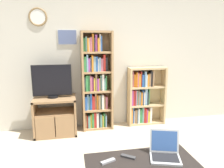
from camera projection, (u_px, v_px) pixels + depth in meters
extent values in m
cube|color=beige|center=(103.00, 59.00, 4.16)|extent=(6.53, 0.06, 2.60)
torus|color=olive|center=(38.00, 17.00, 3.75)|extent=(0.31, 0.03, 0.31)
cylinder|color=white|center=(38.00, 17.00, 3.75)|extent=(0.26, 0.02, 0.26)
cube|color=silver|center=(67.00, 37.00, 3.92)|extent=(0.35, 0.01, 0.27)
cube|color=slate|center=(67.00, 37.00, 3.91)|extent=(0.32, 0.02, 0.25)
cube|color=#9E754C|center=(35.00, 117.00, 3.83)|extent=(0.04, 0.50, 0.67)
cube|color=#9E754C|center=(75.00, 114.00, 3.97)|extent=(0.04, 0.50, 0.67)
cube|color=#9E754C|center=(55.00, 99.00, 3.83)|extent=(0.73, 0.50, 0.04)
cube|color=#9E754C|center=(57.00, 132.00, 3.97)|extent=(0.73, 0.50, 0.04)
cube|color=#9E754C|center=(55.00, 112.00, 3.89)|extent=(0.65, 0.47, 0.04)
cube|color=#9E754C|center=(45.00, 128.00, 3.66)|extent=(0.31, 0.02, 0.36)
cube|color=#9E754C|center=(65.00, 126.00, 3.72)|extent=(0.31, 0.02, 0.36)
cylinder|color=black|center=(53.00, 96.00, 3.83)|extent=(0.18, 0.18, 0.04)
cube|color=black|center=(52.00, 80.00, 3.77)|extent=(0.67, 0.05, 0.54)
cube|color=black|center=(52.00, 81.00, 3.74)|extent=(0.63, 0.01, 0.50)
cube|color=tan|center=(83.00, 82.00, 3.97)|extent=(0.04, 0.30, 1.82)
cube|color=tan|center=(111.00, 81.00, 4.07)|extent=(0.04, 0.30, 1.82)
cube|color=tan|center=(96.00, 80.00, 4.16)|extent=(0.56, 0.02, 1.82)
cube|color=tan|center=(98.00, 127.00, 4.21)|extent=(0.49, 0.26, 0.04)
cube|color=tan|center=(98.00, 109.00, 4.14)|extent=(0.49, 0.26, 0.04)
cube|color=tan|center=(97.00, 91.00, 4.06)|extent=(0.49, 0.26, 0.04)
cube|color=tan|center=(97.00, 72.00, 3.99)|extent=(0.49, 0.26, 0.04)
cube|color=tan|center=(97.00, 52.00, 3.91)|extent=(0.49, 0.26, 0.04)
cube|color=tan|center=(96.00, 32.00, 3.84)|extent=(0.49, 0.26, 0.04)
cube|color=#93704C|center=(86.00, 120.00, 4.15)|extent=(0.03, 0.21, 0.25)
cube|color=red|center=(87.00, 121.00, 4.16)|extent=(0.02, 0.20, 0.23)
cube|color=#5B9389|center=(89.00, 120.00, 4.16)|extent=(0.04, 0.23, 0.24)
cube|color=gold|center=(91.00, 120.00, 4.17)|extent=(0.03, 0.20, 0.25)
cube|color=#388947|center=(93.00, 119.00, 4.17)|extent=(0.04, 0.22, 0.28)
cube|color=red|center=(95.00, 119.00, 4.18)|extent=(0.04, 0.22, 0.29)
cube|color=white|center=(97.00, 119.00, 4.18)|extent=(0.04, 0.24, 0.28)
cube|color=#232328|center=(99.00, 118.00, 4.19)|extent=(0.03, 0.22, 0.31)
cube|color=#5B9389|center=(100.00, 119.00, 4.20)|extent=(0.04, 0.23, 0.25)
cube|color=gold|center=(102.00, 120.00, 4.21)|extent=(0.02, 0.23, 0.22)
cube|color=#388947|center=(104.00, 119.00, 4.22)|extent=(0.03, 0.19, 0.26)
cube|color=#759EB7|center=(105.00, 119.00, 4.22)|extent=(0.02, 0.23, 0.23)
cube|color=#2856A8|center=(86.00, 102.00, 4.07)|extent=(0.04, 0.24, 0.26)
cube|color=#759EB7|center=(88.00, 101.00, 4.08)|extent=(0.03, 0.20, 0.29)
cube|color=#5B9389|center=(89.00, 102.00, 4.09)|extent=(0.02, 0.19, 0.25)
cube|color=#2856A8|center=(91.00, 101.00, 4.09)|extent=(0.03, 0.21, 0.30)
cube|color=red|center=(92.00, 101.00, 4.10)|extent=(0.02, 0.22, 0.27)
cube|color=red|center=(93.00, 102.00, 4.10)|extent=(0.03, 0.22, 0.25)
cube|color=#93704C|center=(95.00, 100.00, 4.11)|extent=(0.03, 0.19, 0.31)
cube|color=orange|center=(97.00, 101.00, 4.11)|extent=(0.02, 0.22, 0.27)
cube|color=#93704C|center=(99.00, 101.00, 4.11)|extent=(0.03, 0.24, 0.27)
cube|color=#5B9389|center=(100.00, 101.00, 4.13)|extent=(0.02, 0.19, 0.27)
cube|color=white|center=(102.00, 101.00, 4.13)|extent=(0.04, 0.24, 0.27)
cube|color=#93704C|center=(104.00, 101.00, 4.15)|extent=(0.03, 0.20, 0.24)
cube|color=#B75B70|center=(106.00, 102.00, 4.15)|extent=(0.03, 0.21, 0.22)
cube|color=#759EB7|center=(85.00, 83.00, 4.01)|extent=(0.02, 0.19, 0.25)
cube|color=#388947|center=(86.00, 83.00, 4.00)|extent=(0.04, 0.24, 0.29)
cube|color=#388947|center=(89.00, 83.00, 4.01)|extent=(0.03, 0.21, 0.28)
cube|color=#B75B70|center=(90.00, 83.00, 4.01)|extent=(0.04, 0.24, 0.27)
cube|color=#9E4293|center=(92.00, 83.00, 4.03)|extent=(0.03, 0.19, 0.26)
cube|color=gold|center=(94.00, 84.00, 4.03)|extent=(0.03, 0.22, 0.23)
cube|color=#93704C|center=(96.00, 82.00, 4.03)|extent=(0.03, 0.23, 0.30)
cube|color=#9E4293|center=(98.00, 84.00, 4.04)|extent=(0.03, 0.24, 0.23)
cube|color=gold|center=(99.00, 84.00, 4.06)|extent=(0.02, 0.19, 0.23)
cube|color=#5B9389|center=(100.00, 82.00, 4.06)|extent=(0.03, 0.19, 0.28)
cube|color=white|center=(102.00, 82.00, 4.05)|extent=(0.03, 0.23, 0.30)
cube|color=#5B9389|center=(104.00, 83.00, 4.07)|extent=(0.02, 0.22, 0.23)
cube|color=#388947|center=(105.00, 82.00, 4.07)|extent=(0.02, 0.21, 0.27)
cube|color=#388947|center=(85.00, 64.00, 3.92)|extent=(0.04, 0.23, 0.27)
cube|color=#759EB7|center=(87.00, 63.00, 3.92)|extent=(0.03, 0.24, 0.31)
cube|color=#9E4293|center=(89.00, 65.00, 3.94)|extent=(0.03, 0.23, 0.24)
cube|color=#759EB7|center=(90.00, 64.00, 3.95)|extent=(0.02, 0.20, 0.25)
cube|color=orange|center=(92.00, 63.00, 3.94)|extent=(0.03, 0.24, 0.28)
cube|color=#759EB7|center=(94.00, 64.00, 3.96)|extent=(0.04, 0.22, 0.26)
cube|color=#2856A8|center=(96.00, 64.00, 3.97)|extent=(0.03, 0.21, 0.27)
cube|color=white|center=(98.00, 64.00, 3.98)|extent=(0.02, 0.20, 0.23)
cube|color=#759EB7|center=(99.00, 64.00, 3.98)|extent=(0.03, 0.21, 0.25)
cube|color=#B75B70|center=(101.00, 64.00, 3.99)|extent=(0.04, 0.19, 0.23)
cube|color=red|center=(104.00, 63.00, 4.00)|extent=(0.04, 0.19, 0.29)
cube|color=#232328|center=(106.00, 64.00, 4.01)|extent=(0.03, 0.19, 0.24)
cube|color=#388947|center=(84.00, 45.00, 3.86)|extent=(0.03, 0.19, 0.23)
cube|color=#5B9389|center=(86.00, 44.00, 3.86)|extent=(0.03, 0.22, 0.26)
cube|color=orange|center=(87.00, 45.00, 3.86)|extent=(0.02, 0.24, 0.23)
cube|color=white|center=(89.00, 45.00, 3.87)|extent=(0.02, 0.20, 0.23)
cube|color=#B75B70|center=(91.00, 44.00, 3.87)|extent=(0.03, 0.22, 0.24)
cube|color=orange|center=(93.00, 43.00, 3.88)|extent=(0.03, 0.22, 0.30)
cube|color=#232328|center=(94.00, 45.00, 3.88)|extent=(0.02, 0.24, 0.23)
cube|color=#9E4293|center=(96.00, 43.00, 3.89)|extent=(0.03, 0.21, 0.29)
cube|color=orange|center=(98.00, 45.00, 3.90)|extent=(0.03, 0.23, 0.23)
cube|color=white|center=(99.00, 43.00, 3.90)|extent=(0.02, 0.20, 0.30)
cube|color=#2856A8|center=(101.00, 44.00, 3.91)|extent=(0.02, 0.21, 0.27)
cube|color=tan|center=(129.00, 97.00, 4.24)|extent=(0.04, 0.24, 1.14)
cube|color=tan|center=(163.00, 95.00, 4.38)|extent=(0.04, 0.24, 1.14)
cube|color=tan|center=(145.00, 95.00, 4.42)|extent=(0.74, 0.02, 1.14)
cube|color=tan|center=(146.00, 122.00, 4.43)|extent=(0.67, 0.21, 0.04)
cube|color=tan|center=(146.00, 105.00, 4.35)|extent=(0.67, 0.21, 0.04)
cube|color=tan|center=(147.00, 87.00, 4.27)|extent=(0.67, 0.21, 0.04)
cube|color=tan|center=(148.00, 68.00, 4.20)|extent=(0.67, 0.21, 0.04)
cube|color=orange|center=(131.00, 115.00, 4.33)|extent=(0.03, 0.19, 0.31)
cube|color=#2856A8|center=(132.00, 115.00, 4.35)|extent=(0.03, 0.15, 0.31)
cube|color=white|center=(134.00, 116.00, 4.36)|extent=(0.02, 0.15, 0.26)
cube|color=#93704C|center=(135.00, 116.00, 4.36)|extent=(0.04, 0.17, 0.27)
cube|color=#759EB7|center=(137.00, 115.00, 4.36)|extent=(0.02, 0.18, 0.29)
cube|color=white|center=(138.00, 115.00, 4.37)|extent=(0.03, 0.16, 0.29)
cube|color=#388947|center=(140.00, 115.00, 4.38)|extent=(0.04, 0.16, 0.28)
cube|color=#5B9389|center=(142.00, 114.00, 4.38)|extent=(0.03, 0.17, 0.31)
cube|color=red|center=(143.00, 114.00, 4.39)|extent=(0.02, 0.17, 0.31)
cube|color=red|center=(145.00, 115.00, 4.39)|extent=(0.03, 0.18, 0.29)
cube|color=#9E4293|center=(146.00, 115.00, 4.40)|extent=(0.02, 0.18, 0.28)
cube|color=gold|center=(147.00, 115.00, 4.41)|extent=(0.04, 0.17, 0.24)
cube|color=white|center=(150.00, 114.00, 4.41)|extent=(0.04, 0.18, 0.31)
cube|color=#9E4293|center=(131.00, 97.00, 4.26)|extent=(0.04, 0.17, 0.30)
cube|color=red|center=(133.00, 97.00, 4.28)|extent=(0.04, 0.15, 0.30)
cube|color=#B75B70|center=(135.00, 97.00, 4.27)|extent=(0.02, 0.18, 0.30)
cube|color=#5B9389|center=(136.00, 97.00, 4.29)|extent=(0.03, 0.14, 0.29)
cube|color=#93704C|center=(138.00, 97.00, 4.29)|extent=(0.02, 0.16, 0.30)
cube|color=#759EB7|center=(139.00, 98.00, 4.30)|extent=(0.03, 0.15, 0.27)
cube|color=orange|center=(141.00, 98.00, 4.30)|extent=(0.03, 0.17, 0.26)
cube|color=#2856A8|center=(142.00, 97.00, 4.31)|extent=(0.02, 0.16, 0.30)
cube|color=white|center=(143.00, 98.00, 4.31)|extent=(0.02, 0.19, 0.26)
cube|color=#759EB7|center=(145.00, 96.00, 4.31)|extent=(0.04, 0.18, 0.32)
cube|color=#232328|center=(147.00, 98.00, 4.32)|extent=(0.02, 0.18, 0.26)
cube|color=#388947|center=(148.00, 96.00, 4.33)|extent=(0.02, 0.15, 0.31)
cube|color=#93704C|center=(131.00, 80.00, 4.19)|extent=(0.02, 0.16, 0.24)
cube|color=#B75B70|center=(132.00, 79.00, 4.20)|extent=(0.02, 0.15, 0.30)
cube|color=orange|center=(134.00, 80.00, 4.21)|extent=(0.04, 0.15, 0.24)
cube|color=orange|center=(136.00, 79.00, 4.20)|extent=(0.02, 0.18, 0.28)
cube|color=#B75B70|center=(137.00, 79.00, 4.21)|extent=(0.02, 0.18, 0.28)
cube|color=orange|center=(139.00, 80.00, 4.22)|extent=(0.04, 0.17, 0.25)
cube|color=red|center=(140.00, 79.00, 4.22)|extent=(0.02, 0.15, 0.29)
cube|color=#2856A8|center=(142.00, 80.00, 4.23)|extent=(0.04, 0.17, 0.24)
cube|color=#759EB7|center=(144.00, 79.00, 4.23)|extent=(0.03, 0.19, 0.30)
cube|color=white|center=(146.00, 80.00, 4.25)|extent=(0.03, 0.16, 0.23)
cube|color=orange|center=(147.00, 80.00, 4.25)|extent=(0.02, 0.17, 0.24)
cube|color=#93704C|center=(149.00, 80.00, 4.26)|extent=(0.03, 0.16, 0.25)
cube|color=#232328|center=(150.00, 78.00, 4.26)|extent=(0.03, 0.17, 0.30)
cube|color=#93704C|center=(152.00, 78.00, 4.26)|extent=(0.03, 0.19, 0.30)
cube|color=black|center=(142.00, 164.00, 2.24)|extent=(1.14, 0.57, 0.04)
cylinder|color=black|center=(177.00, 165.00, 2.62)|extent=(0.04, 0.04, 0.41)
cube|color=#B7BABC|center=(165.00, 158.00, 2.29)|extent=(0.37, 0.33, 0.02)
cube|color=black|center=(165.00, 157.00, 2.29)|extent=(0.32, 0.26, 0.00)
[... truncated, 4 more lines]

